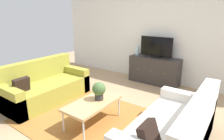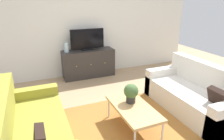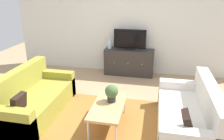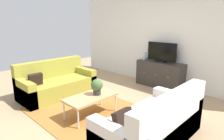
# 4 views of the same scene
# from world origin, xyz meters

# --- Properties ---
(ground_plane) EXTENTS (10.00, 10.00, 0.00)m
(ground_plane) POSITION_xyz_m (0.00, 0.00, 0.00)
(ground_plane) COLOR tan
(wall_back) EXTENTS (6.40, 0.12, 2.70)m
(wall_back) POSITION_xyz_m (0.00, 2.55, 1.35)
(wall_back) COLOR silver
(wall_back) RESTS_ON ground_plane
(area_rug) EXTENTS (2.50, 1.90, 0.01)m
(area_rug) POSITION_xyz_m (0.00, -0.15, 0.01)
(area_rug) COLOR #9E662D
(area_rug) RESTS_ON ground_plane
(couch_left_side) EXTENTS (0.87, 1.80, 0.86)m
(couch_left_side) POSITION_xyz_m (-1.44, -0.10, 0.28)
(couch_left_side) COLOR olive
(couch_left_side) RESTS_ON ground_plane
(couch_right_side) EXTENTS (0.87, 1.80, 0.86)m
(couch_right_side) POSITION_xyz_m (1.44, -0.10, 0.28)
(couch_right_side) COLOR silver
(couch_right_side) RESTS_ON ground_plane
(coffee_table) EXTENTS (0.52, 1.00, 0.41)m
(coffee_table) POSITION_xyz_m (0.07, -0.22, 0.38)
(coffee_table) COLOR tan
(coffee_table) RESTS_ON ground_plane
(potted_plant) EXTENTS (0.23, 0.23, 0.31)m
(potted_plant) POSITION_xyz_m (0.10, -0.09, 0.58)
(potted_plant) COLOR #2D2D2D
(potted_plant) RESTS_ON coffee_table
(tv_console) EXTENTS (1.33, 0.47, 0.71)m
(tv_console) POSITION_xyz_m (0.10, 2.27, 0.36)
(tv_console) COLOR #332D2B
(tv_console) RESTS_ON ground_plane
(flat_screen_tv) EXTENTS (0.86, 0.16, 0.54)m
(flat_screen_tv) POSITION_xyz_m (0.10, 2.29, 0.98)
(flat_screen_tv) COLOR black
(flat_screen_tv) RESTS_ON tv_console
(glass_vase) EXTENTS (0.11, 0.11, 0.24)m
(glass_vase) POSITION_xyz_m (-0.45, 2.27, 0.83)
(glass_vase) COLOR silver
(glass_vase) RESTS_ON tv_console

